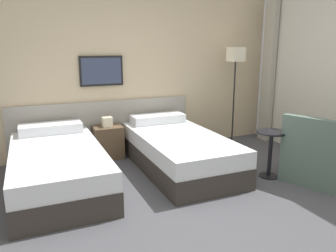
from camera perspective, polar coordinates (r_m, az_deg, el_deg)
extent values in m
plane|color=#47474C|center=(3.55, 6.66, -13.58)|extent=(16.00, 16.00, 0.00)
cube|color=#C6B28E|center=(5.18, -5.25, 10.60)|extent=(10.00, 0.06, 2.70)
cube|color=gray|center=(5.12, -11.07, -0.28)|extent=(2.75, 0.04, 0.82)
cube|color=black|center=(4.99, -11.52, 9.38)|extent=(0.64, 0.03, 0.44)
cube|color=#333D56|center=(4.97, -11.49, 9.37)|extent=(0.58, 0.01, 0.38)
cube|color=#A8A393|center=(5.94, 17.16, 10.16)|extent=(0.10, 0.24, 2.64)
cube|color=#332D28|center=(4.11, -18.50, -8.31)|extent=(1.02, 2.02, 0.26)
cube|color=silver|center=(4.03, -18.75, -5.19)|extent=(1.01, 2.00, 0.21)
cube|color=silver|center=(4.74, -19.73, -0.38)|extent=(0.81, 0.34, 0.13)
cube|color=#332D28|center=(4.49, 1.91, -5.73)|extent=(1.02, 2.02, 0.26)
cube|color=silver|center=(4.41, 1.93, -2.84)|extent=(1.01, 2.00, 0.21)
cube|color=silver|center=(5.07, -1.81, 1.30)|extent=(0.81, 0.34, 0.13)
cube|color=brown|center=(4.94, -10.39, -2.79)|extent=(0.41, 0.34, 0.48)
cube|color=beige|center=(4.87, -10.55, 0.73)|extent=(0.14, 0.14, 0.14)
cylinder|color=black|center=(5.73, 11.02, -2.94)|extent=(0.24, 0.24, 0.02)
cylinder|color=black|center=(5.58, 11.34, 3.91)|extent=(0.02, 0.02, 1.37)
cube|color=beige|center=(5.50, 11.74, 12.14)|extent=(0.22, 0.22, 0.23)
cylinder|color=black|center=(4.44, 17.07, -8.30)|extent=(0.24, 0.24, 0.01)
cylinder|color=black|center=(4.34, 17.34, -4.76)|extent=(0.05, 0.05, 0.56)
cylinder|color=black|center=(4.26, 17.61, -1.03)|extent=(0.37, 0.37, 0.02)
cube|color=#4C6056|center=(4.54, 25.24, -6.05)|extent=(1.05, 1.00, 0.38)
cube|color=#4C6056|center=(4.09, 24.08, -1.88)|extent=(0.37, 0.72, 0.45)
cube|color=#4C6056|center=(4.57, 21.78, -1.91)|extent=(0.69, 0.35, 0.18)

